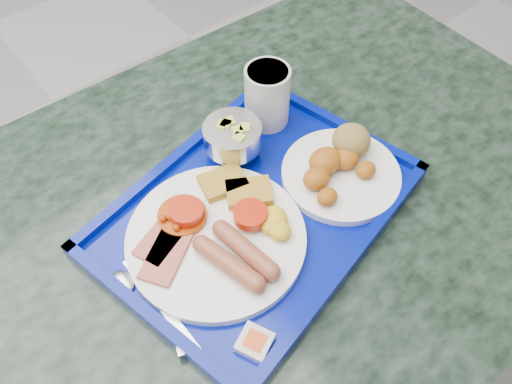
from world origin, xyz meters
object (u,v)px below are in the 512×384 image
Objects in this scene: fruit_bowl at (233,137)px; table at (254,261)px; bread_plate at (341,166)px; tray at (256,210)px; main_plate at (220,233)px; juice_cup at (267,94)px.

table is at bearing -107.62° from fruit_bowl.
bread_plate is at bearing -21.22° from table.
tray is at bearing -119.89° from table.
table is at bearing 158.78° from bread_plate.
juice_cup reaches higher than main_plate.
juice_cup is at bearing 94.04° from bread_plate.
tray is 0.15m from bread_plate.
tray is 0.08m from main_plate.
main_plate is at bearing -145.02° from juice_cup.
fruit_bowl reaches higher than bread_plate.
main_plate is at bearing 174.28° from bread_plate.
bread_plate is 2.01× the size of fruit_bowl.
table is 0.27m from bread_plate.
bread_plate is 0.18m from fruit_bowl.
juice_cup reaches higher than bread_plate.
main_plate is 1.38× the size of bread_plate.
tray reaches higher than table.
tray is 2.02× the size of main_plate.
tray is 5.62× the size of fruit_bowl.
table is 11.63× the size of juice_cup.
tray is at bearing -110.15° from fruit_bowl.
juice_cup is at bearing 34.98° from main_plate.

